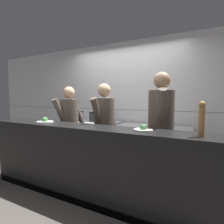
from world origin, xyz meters
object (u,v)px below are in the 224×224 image
sauce_pot (95,116)px  braising_pot (109,116)px  plated_dish_appetiser (143,129)px  plated_dish_main (45,121)px  oven_range (93,142)px  chefs_knife (154,127)px  chef_line (161,127)px  pepper_mill (202,118)px  chef_head_cook (70,125)px  chef_sous (104,128)px  stock_pot (79,116)px

sauce_pot → braising_pot: 0.33m
sauce_pot → plated_dish_appetiser: sauce_pot is taller
plated_dish_main → plated_dish_appetiser: size_ratio=1.15×
oven_range → chefs_knife: bearing=-5.3°
plated_dish_main → chef_line: bearing=18.2°
plated_dish_appetiser → pepper_mill: size_ratio=0.63×
braising_pot → chef_head_cook: (-0.48, -0.66, -0.13)m
braising_pot → sauce_pot: bearing=-179.6°
oven_range → chefs_knife: size_ratio=3.38×
plated_dish_main → chef_line: chef_line is taller
oven_range → plated_dish_appetiser: (1.47, -1.17, 0.58)m
chefs_knife → plated_dish_appetiser: plated_dish_appetiser is taller
chef_sous → chef_line: 0.91m
pepper_mill → chef_head_cook: 2.29m
plated_dish_main → pepper_mill: pepper_mill is taller
stock_pot → plated_dish_appetiser: stock_pot is taller
chef_line → plated_dish_main: bearing=-175.5°
plated_dish_appetiser → chef_sous: bearing=148.4°
plated_dish_appetiser → sauce_pot: bearing=139.9°
oven_range → chef_sous: 1.05m
sauce_pot → chef_sous: 0.95m
chefs_knife → plated_dish_main: (-1.47, -1.06, 0.15)m
braising_pot → plated_dish_main: size_ratio=1.34×
oven_range → braising_pot: bearing=5.7°
chef_sous → sauce_pot: bearing=133.9°
chef_sous → pepper_mill: bearing=-19.0°
stock_pot → sauce_pot: size_ratio=0.92×
plated_dish_main → pepper_mill: size_ratio=0.73×
braising_pot → chefs_knife: braising_pot is taller
oven_range → plated_dish_appetiser: bearing=-38.6°
sauce_pot → chef_sous: (0.63, -0.71, -0.10)m
plated_dish_appetiser → chef_sous: (-0.80, 0.49, -0.13)m
chefs_knife → chef_head_cook: chef_head_cook is taller
pepper_mill → chefs_knife: bearing=123.3°
pepper_mill → plated_dish_appetiser: bearing=174.6°
plated_dish_appetiser → chef_head_cook: bearing=160.8°
plated_dish_appetiser → chef_line: size_ratio=0.13×
braising_pot → plated_dish_main: (-0.49, -1.23, 0.01)m
sauce_pot → plated_dish_main: size_ratio=1.01×
plated_dish_main → pepper_mill: 2.20m
plated_dish_main → chef_line: (1.69, 0.56, -0.06)m
stock_pot → chef_head_cook: chef_head_cook is taller
chefs_knife → pepper_mill: 1.36m
stock_pot → sauce_pot: bearing=7.2°
braising_pot → chef_line: chef_line is taller
stock_pot → braising_pot: bearing=4.1°
sauce_pot → plated_dish_main: bearing=-97.4°
chefs_knife → chef_line: chef_line is taller
oven_range → chef_line: (1.57, -0.63, 0.53)m
chef_line → chef_sous: bearing=169.0°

